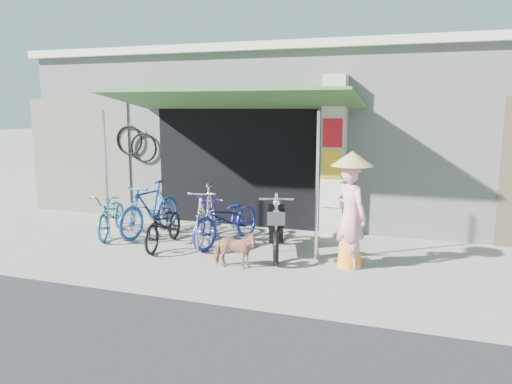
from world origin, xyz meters
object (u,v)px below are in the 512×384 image
(moped, at_px, (276,224))
(nun, at_px, (351,211))
(bike_black, at_px, (164,225))
(bike_silver, at_px, (206,214))
(bike_teal, at_px, (112,214))
(bike_blue, at_px, (150,209))
(bike_navy, at_px, (227,219))
(street_dog, at_px, (234,250))

(moped, distance_m, nun, 1.40)
(bike_black, bearing_deg, moped, 2.29)
(bike_black, distance_m, bike_silver, 0.76)
(bike_teal, relative_size, bike_black, 1.04)
(bike_blue, bearing_deg, bike_teal, -151.08)
(bike_navy, bearing_deg, street_dog, -46.23)
(bike_teal, bearing_deg, bike_blue, 1.44)
(bike_teal, xyz_separation_m, bike_silver, (1.91, 0.11, 0.11))
(bike_teal, relative_size, nun, 0.89)
(bike_blue, relative_size, moped, 0.94)
(street_dog, bearing_deg, nun, -75.69)
(bike_black, relative_size, street_dog, 2.18)
(street_dog, relative_size, nun, 0.39)
(bike_black, bearing_deg, street_dog, -30.65)
(bike_teal, bearing_deg, bike_silver, -15.32)
(street_dog, height_order, nun, nun)
(street_dog, bearing_deg, bike_teal, 62.77)
(bike_silver, bearing_deg, bike_teal, 169.91)
(nun, bearing_deg, bike_teal, 32.90)
(nun, bearing_deg, bike_black, 37.17)
(bike_teal, distance_m, bike_black, 1.37)
(bike_blue, distance_m, street_dog, 2.60)
(bike_teal, height_order, street_dog, bike_teal)
(bike_blue, relative_size, bike_navy, 0.97)
(bike_teal, height_order, nun, nun)
(bike_teal, bearing_deg, bike_black, -34.10)
(street_dog, relative_size, moped, 0.38)
(bike_blue, relative_size, street_dog, 2.47)
(bike_blue, height_order, bike_silver, bike_silver)
(bike_blue, xyz_separation_m, nun, (3.87, -0.67, 0.36))
(bike_blue, distance_m, nun, 3.94)
(bike_silver, bearing_deg, bike_blue, 160.16)
(bike_black, height_order, bike_navy, bike_navy)
(nun, bearing_deg, bike_silver, 26.78)
(bike_teal, relative_size, bike_silver, 0.91)
(bike_teal, height_order, bike_silver, bike_silver)
(bike_silver, relative_size, nun, 0.97)
(bike_blue, distance_m, bike_navy, 1.63)
(bike_black, distance_m, bike_navy, 1.11)
(bike_navy, height_order, nun, nun)
(bike_teal, height_order, moped, moped)
(bike_blue, xyz_separation_m, bike_silver, (1.23, -0.14, 0.01))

